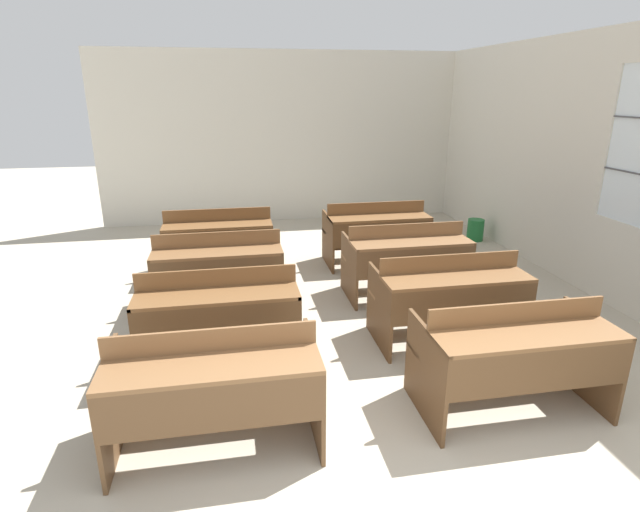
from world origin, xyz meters
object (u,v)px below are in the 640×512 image
object	(u,v)px
bench_second_right	(449,294)
bench_third_right	(406,257)
bench_front_left	(214,385)
wastepaper_bin	(475,230)
bench_back_left	(219,238)
bench_back_right	(376,230)
bench_second_left	(219,312)
bench_third_left	(219,267)
bench_front_right	(515,353)

from	to	relation	value
bench_second_right	bench_third_right	size ratio (longest dim) A/B	1.00
bench_front_left	wastepaper_bin	size ratio (longest dim) A/B	3.97
bench_front_left	bench_back_left	xyz separation A→B (m)	(-0.01, 3.33, 0.00)
bench_third_right	bench_back_right	world-z (taller)	same
bench_second_right	bench_back_right	world-z (taller)	same
bench_second_left	bench_front_left	bearing A→B (deg)	-90.87
bench_second_right	bench_third_left	world-z (taller)	same
bench_second_right	bench_back_left	xyz separation A→B (m)	(-2.09, 2.22, 0.00)
bench_front_right	bench_second_right	xyz separation A→B (m)	(-0.01, 1.09, 0.00)
bench_front_right	bench_back_left	bearing A→B (deg)	122.44
bench_third_right	wastepaper_bin	world-z (taller)	bench_third_right
bench_front_right	bench_third_right	size ratio (longest dim) A/B	1.00
bench_third_right	wastepaper_bin	xyz separation A→B (m)	(1.83, 1.92, -0.30)
bench_front_left	bench_back_left	size ratio (longest dim) A/B	1.00
bench_back_right	wastepaper_bin	bearing A→B (deg)	23.00
bench_front_left	bench_third_right	size ratio (longest dim) A/B	1.00
bench_third_right	bench_back_right	distance (m)	1.13
bench_third_left	wastepaper_bin	size ratio (longest dim) A/B	3.97
bench_third_left	bench_back_right	size ratio (longest dim) A/B	1.00
bench_front_left	bench_back_left	distance (m)	3.33
bench_back_left	wastepaper_bin	size ratio (longest dim) A/B	3.97
bench_front_right	bench_back_left	size ratio (longest dim) A/B	1.00
bench_back_left	bench_front_right	bearing A→B (deg)	-57.56
bench_second_left	bench_back_right	bearing A→B (deg)	47.77
bench_front_left	bench_third_right	distance (m)	3.03
bench_back_left	bench_back_right	distance (m)	2.06
bench_front_left	bench_second_left	size ratio (longest dim) A/B	1.00
bench_back_left	wastepaper_bin	world-z (taller)	bench_back_left
bench_second_left	bench_third_left	bearing A→B (deg)	90.68
bench_front_right	bench_second_right	world-z (taller)	same
bench_front_right	bench_front_left	bearing A→B (deg)	-179.34
bench_back_left	wastepaper_bin	bearing A→B (deg)	11.59
bench_front_left	bench_third_left	bearing A→B (deg)	89.92
bench_front_left	bench_back_right	distance (m)	3.92
bench_front_right	wastepaper_bin	bearing A→B (deg)	66.24
bench_back_left	bench_back_right	world-z (taller)	same
bench_third_right	bench_back_left	distance (m)	2.36
bench_third_right	wastepaper_bin	bearing A→B (deg)	46.32
wastepaper_bin	bench_back_left	bearing A→B (deg)	-168.41
wastepaper_bin	bench_back_right	bearing A→B (deg)	-157.00
bench_third_left	bench_back_left	size ratio (longest dim) A/B	1.00
bench_second_right	bench_third_right	distance (m)	1.10
bench_third_right	bench_front_left	bearing A→B (deg)	-133.09
bench_second_left	bench_second_right	distance (m)	2.07
bench_back_left	bench_back_right	xyz separation A→B (m)	(2.06, 0.02, 0.00)
bench_front_left	bench_front_right	size ratio (longest dim) A/B	1.00
bench_front_right	bench_back_right	size ratio (longest dim) A/B	1.00
bench_third_left	wastepaper_bin	world-z (taller)	bench_third_left
bench_second_right	bench_back_right	bearing A→B (deg)	90.81
bench_back_left	bench_back_right	bearing A→B (deg)	0.48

